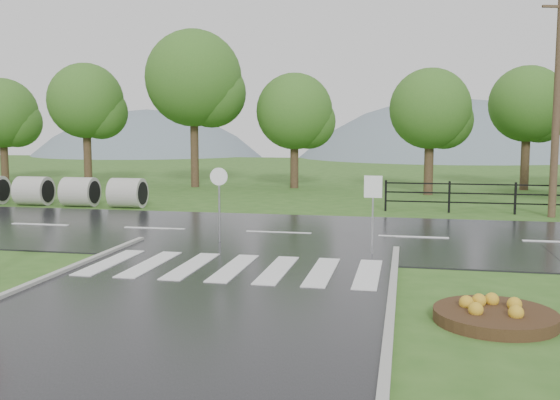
# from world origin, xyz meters

# --- Properties ---
(ground) EXTENTS (120.00, 120.00, 0.00)m
(ground) POSITION_xyz_m (0.00, 0.00, 0.00)
(ground) COLOR #325D1F
(ground) RESTS_ON ground
(main_road) EXTENTS (90.00, 8.00, 0.04)m
(main_road) POSITION_xyz_m (0.00, 10.00, 0.00)
(main_road) COLOR black
(main_road) RESTS_ON ground
(crosswalk) EXTENTS (6.50, 2.80, 0.02)m
(crosswalk) POSITION_xyz_m (0.00, 5.00, 0.06)
(crosswalk) COLOR silver
(crosswalk) RESTS_ON ground
(fence_west) EXTENTS (9.58, 0.08, 1.20)m
(fence_west) POSITION_xyz_m (7.75, 16.00, 0.72)
(fence_west) COLOR black
(fence_west) RESTS_ON ground
(hills) EXTENTS (102.00, 48.00, 48.00)m
(hills) POSITION_xyz_m (3.49, 65.00, -15.54)
(hills) COLOR slate
(hills) RESTS_ON ground
(treeline) EXTENTS (83.20, 5.20, 10.00)m
(treeline) POSITION_xyz_m (1.00, 24.00, 0.00)
(treeline) COLOR #2E5D1C
(treeline) RESTS_ON ground
(culvert_pipes) EXTENTS (11.80, 1.20, 1.20)m
(culvert_pipes) POSITION_xyz_m (-12.50, 15.00, 0.60)
(culvert_pipes) COLOR #9E9B93
(culvert_pipes) RESTS_ON ground
(flower_bed) EXTENTS (1.99, 1.99, 0.40)m
(flower_bed) POSITION_xyz_m (5.24, 2.17, 0.15)
(flower_bed) COLOR #332111
(flower_bed) RESTS_ON ground
(reg_sign_small) EXTENTS (0.45, 0.07, 2.02)m
(reg_sign_small) POSITION_xyz_m (2.96, 7.22, 1.44)
(reg_sign_small) COLOR #939399
(reg_sign_small) RESTS_ON ground
(reg_sign_round) EXTENTS (0.49, 0.08, 2.11)m
(reg_sign_round) POSITION_xyz_m (-1.29, 8.16, 1.35)
(reg_sign_round) COLOR #939399
(reg_sign_round) RESTS_ON ground
(utility_pole_east) EXTENTS (1.39, 0.51, 8.01)m
(utility_pole_east) POSITION_xyz_m (8.93, 15.50, 4.07)
(utility_pole_east) COLOR #473523
(utility_pole_east) RESTS_ON ground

